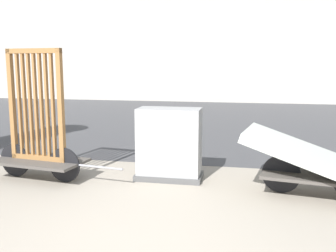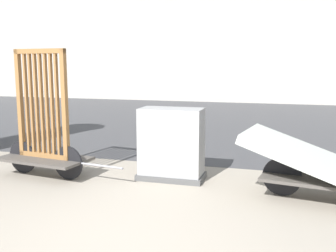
# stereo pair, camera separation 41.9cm
# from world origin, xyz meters

# --- Properties ---
(ground_plane) EXTENTS (60.00, 60.00, 0.00)m
(ground_plane) POSITION_xyz_m (0.00, 0.00, 0.00)
(ground_plane) COLOR gray
(road_strip) EXTENTS (56.00, 10.89, 0.01)m
(road_strip) POSITION_xyz_m (0.00, 8.50, 0.00)
(road_strip) COLOR #424244
(road_strip) RESTS_ON ground_plane
(bike_cart_with_bedframe) EXTENTS (2.09, 0.90, 1.92)m
(bike_cart_with_bedframe) POSITION_xyz_m (-1.95, 1.81, 0.63)
(bike_cart_with_bedframe) COLOR #4C4742
(bike_cart_with_bedframe) RESTS_ON ground_plane
(bike_cart_with_mattress) EXTENTS (2.37, 1.31, 0.85)m
(bike_cart_with_mattress) POSITION_xyz_m (1.96, 1.81, 0.45)
(bike_cart_with_mattress) COLOR #4C4742
(bike_cart_with_mattress) RESTS_ON ground_plane
(utility_cabinet) EXTENTS (0.98, 0.52, 1.06)m
(utility_cabinet) POSITION_xyz_m (-0.06, 2.21, 0.49)
(utility_cabinet) COLOR #4C4C4C
(utility_cabinet) RESTS_ON ground_plane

